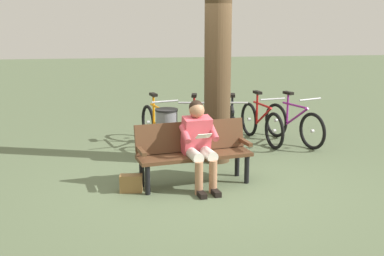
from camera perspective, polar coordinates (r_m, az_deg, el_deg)
ground_plane at (r=7.13m, az=1.98°, el=-6.23°), size 40.00×40.00×0.00m
bench at (r=6.95m, az=0.11°, el=-2.37°), size 1.66×0.78×0.87m
person_reading at (r=6.77m, az=0.78°, el=-1.41°), size 0.54×0.81×1.20m
handbag at (r=6.77m, az=-7.02°, el=-6.34°), size 0.31×0.17×0.24m
tree_trunk at (r=7.80m, az=3.02°, el=10.80°), size 0.42×0.42×4.10m
litter_bin at (r=8.00m, az=-2.92°, el=-0.84°), size 0.37×0.37×0.87m
bicycle_green at (r=9.33m, az=11.58°, el=0.47°), size 0.71×1.59×0.94m
bicycle_silver at (r=9.28m, az=7.95°, el=0.55°), size 0.53×1.66×0.94m
bicycle_purple at (r=8.90m, az=4.65°, el=0.08°), size 0.48×1.67×0.94m
bicycle_orange at (r=8.86m, az=0.19°, el=0.07°), size 0.50×1.66×0.94m
bicycle_red at (r=8.98m, az=-4.01°, el=0.21°), size 0.62×1.63×0.94m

